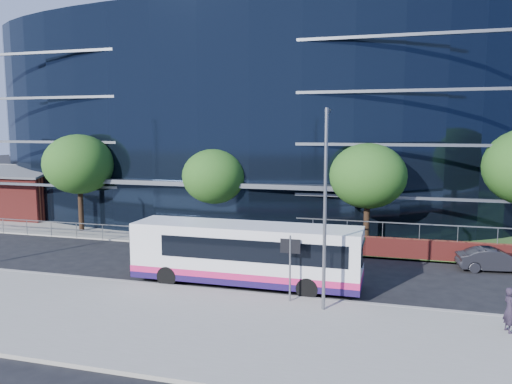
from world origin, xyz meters
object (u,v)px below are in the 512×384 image
(streetlight_east, at_px, (325,204))
(pedestrian, at_px, (510,310))
(street_sign, at_px, (290,254))
(tree_far_b, at_px, (214,176))
(city_bus, at_px, (248,254))
(parked_car, at_px, (494,260))
(tree_far_a, at_px, (79,164))
(tree_far_c, at_px, (368,176))
(brick_pavilion, at_px, (21,193))

(streetlight_east, relative_size, pedestrian, 4.91)
(street_sign, height_order, tree_far_b, tree_far_b)
(city_bus, relative_size, parked_car, 2.97)
(tree_far_a, height_order, city_bus, tree_far_a)
(street_sign, height_order, tree_far_c, tree_far_c)
(tree_far_a, bearing_deg, tree_far_b, 2.86)
(street_sign, bearing_deg, pedestrian, -7.29)
(city_bus, bearing_deg, pedestrian, -15.41)
(brick_pavilion, bearing_deg, tree_far_c, -8.82)
(parked_car, height_order, pedestrian, pedestrian)
(tree_far_c, relative_size, city_bus, 0.60)
(parked_car, bearing_deg, tree_far_a, 76.07)
(tree_far_a, xyz_separation_m, city_bus, (15.08, -8.71, -3.31))
(brick_pavilion, relative_size, street_sign, 3.07)
(tree_far_a, xyz_separation_m, tree_far_b, (10.00, 0.50, -0.65))
(brick_pavilion, relative_size, tree_far_c, 1.32)
(tree_far_c, relative_size, parked_car, 1.79)
(tree_far_a, xyz_separation_m, parked_car, (26.68, -2.85, -4.26))
(street_sign, bearing_deg, tree_far_a, 148.83)
(tree_far_b, xyz_separation_m, streetlight_east, (9.00, -11.67, 0.23))
(tree_far_b, relative_size, streetlight_east, 0.76)
(street_sign, height_order, tree_far_a, tree_far_a)
(tree_far_b, relative_size, tree_far_c, 0.93)
(brick_pavilion, bearing_deg, parked_car, -11.64)
(brick_pavilion, distance_m, tree_far_a, 10.48)
(tree_far_c, bearing_deg, streetlight_east, -95.11)
(tree_far_c, bearing_deg, parked_car, -23.14)
(tree_far_b, distance_m, tree_far_c, 10.02)
(street_sign, distance_m, pedestrian, 8.33)
(tree_far_c, bearing_deg, city_bus, -119.49)
(tree_far_c, xyz_separation_m, city_bus, (-4.92, -8.71, -2.99))
(brick_pavilion, distance_m, streetlight_east, 32.19)
(tree_far_c, xyz_separation_m, parked_car, (6.68, -2.85, -3.93))
(parked_car, bearing_deg, brick_pavilion, 70.53)
(street_sign, relative_size, tree_far_c, 0.43)
(brick_pavilion, height_order, streetlight_east, streetlight_east)
(tree_far_c, distance_m, city_bus, 10.44)
(street_sign, relative_size, streetlight_east, 0.35)
(tree_far_a, bearing_deg, streetlight_east, -30.46)
(streetlight_east, bearing_deg, brick_pavilion, 150.76)
(tree_far_a, xyz_separation_m, tree_far_c, (20.00, 0.00, -0.33))
(street_sign, relative_size, pedestrian, 1.72)
(brick_pavilion, bearing_deg, city_bus, -28.74)
(brick_pavilion, distance_m, tree_far_c, 29.46)
(brick_pavilion, distance_m, city_bus, 27.46)
(tree_far_c, height_order, streetlight_east, streetlight_east)
(brick_pavilion, height_order, parked_car, brick_pavilion)
(tree_far_a, bearing_deg, street_sign, -31.17)
(tree_far_c, distance_m, pedestrian, 13.43)
(brick_pavilion, height_order, pedestrian, brick_pavilion)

